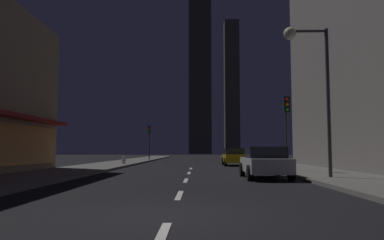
# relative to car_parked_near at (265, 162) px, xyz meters

# --- Properties ---
(ground_plane) EXTENTS (78.00, 136.00, 0.10)m
(ground_plane) POSITION_rel_car_parked_near_xyz_m (-3.60, 22.34, -0.79)
(ground_plane) COLOR black
(sidewalk_right) EXTENTS (4.00, 76.00, 0.15)m
(sidewalk_right) POSITION_rel_car_parked_near_xyz_m (3.40, 22.34, -0.67)
(sidewalk_right) COLOR #605E59
(sidewalk_right) RESTS_ON ground
(sidewalk_left) EXTENTS (4.00, 76.00, 0.15)m
(sidewalk_left) POSITION_rel_car_parked_near_xyz_m (-10.60, 22.34, -0.67)
(sidewalk_left) COLOR #605E59
(sidewalk_left) RESTS_ON ground
(lane_marking_center) EXTENTS (0.16, 23.00, 0.01)m
(lane_marking_center) POSITION_rel_car_parked_near_xyz_m (-3.60, -1.26, -0.73)
(lane_marking_center) COLOR silver
(lane_marking_center) RESTS_ON ground
(skyscraper_distant_tall) EXTENTS (8.19, 5.54, 67.03)m
(skyscraper_distant_tall) POSITION_rel_car_parked_near_xyz_m (-2.55, 117.58, 32.78)
(skyscraper_distant_tall) COLOR #454133
(skyscraper_distant_tall) RESTS_ON ground
(skyscraper_distant_mid) EXTENTS (5.42, 6.29, 49.93)m
(skyscraper_distant_mid) POSITION_rel_car_parked_near_xyz_m (9.30, 120.72, 24.23)
(skyscraper_distant_mid) COLOR #514D3D
(skyscraper_distant_mid) RESTS_ON ground
(car_parked_near) EXTENTS (1.98, 4.24, 1.45)m
(car_parked_near) POSITION_rel_car_parked_near_xyz_m (0.00, 0.00, 0.00)
(car_parked_near) COLOR silver
(car_parked_near) RESTS_ON ground
(car_parked_far) EXTENTS (1.98, 4.24, 1.45)m
(car_parked_far) POSITION_rel_car_parked_near_xyz_m (0.00, 14.41, 0.00)
(car_parked_far) COLOR gold
(car_parked_far) RESTS_ON ground
(fire_hydrant_far_left) EXTENTS (0.42, 0.30, 0.65)m
(fire_hydrant_far_left) POSITION_rel_car_parked_near_xyz_m (-9.50, 14.68, -0.29)
(fire_hydrant_far_left) COLOR #B2B2B2
(fire_hydrant_far_left) RESTS_ON sidewalk_left
(traffic_light_near_right) EXTENTS (0.32, 0.48, 4.20)m
(traffic_light_near_right) POSITION_rel_car_parked_near_xyz_m (1.90, 3.64, 2.45)
(traffic_light_near_right) COLOR #2D2D2D
(traffic_light_near_right) RESTS_ON sidewalk_right
(traffic_light_far_left) EXTENTS (0.32, 0.48, 4.20)m
(traffic_light_far_left) POSITION_rel_car_parked_near_xyz_m (-9.10, 27.97, 2.45)
(traffic_light_far_left) COLOR #2D2D2D
(traffic_light_far_left) RESTS_ON sidewalk_left
(street_lamp_right) EXTENTS (1.96, 0.56, 6.58)m
(street_lamp_right) POSITION_rel_car_parked_near_xyz_m (1.78, -1.12, 4.33)
(street_lamp_right) COLOR #38383D
(street_lamp_right) RESTS_ON sidewalk_right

